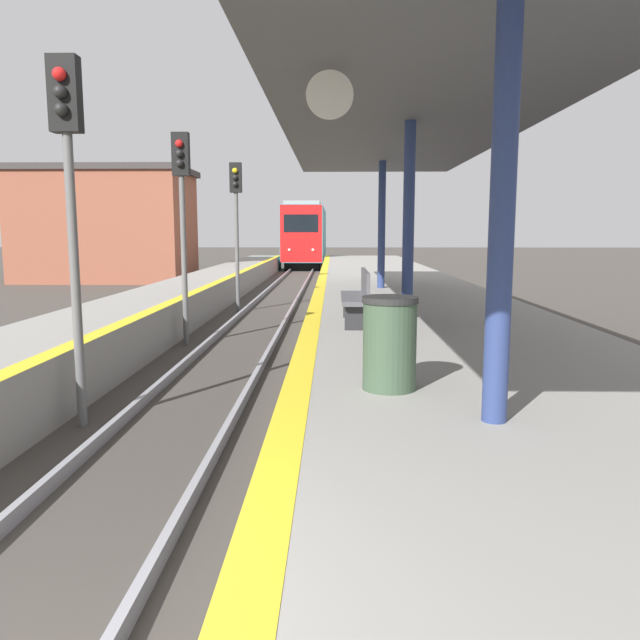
# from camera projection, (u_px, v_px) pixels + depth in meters

# --- Properties ---
(train) EXTENTS (2.70, 17.38, 4.46)m
(train) POSITION_uv_depth(u_px,v_px,m) (307.00, 235.00, 47.49)
(train) COLOR black
(train) RESTS_ON ground
(signal_near) EXTENTS (0.36, 0.31, 4.59)m
(signal_near) POSITION_uv_depth(u_px,v_px,m) (69.00, 173.00, 7.63)
(signal_near) COLOR #595959
(signal_near) RESTS_ON ground
(signal_mid) EXTENTS (0.36, 0.31, 4.59)m
(signal_mid) POSITION_uv_depth(u_px,v_px,m) (182.00, 199.00, 13.41)
(signal_mid) COLOR #595959
(signal_mid) RESTS_ON ground
(signal_far) EXTENTS (0.36, 0.31, 4.59)m
(signal_far) POSITION_uv_depth(u_px,v_px,m) (236.00, 209.00, 19.18)
(signal_far) COLOR #595959
(signal_far) RESTS_ON ground
(station_canopy) EXTENTS (4.67, 18.85, 3.72)m
(station_canopy) POSITION_uv_depth(u_px,v_px,m) (411.00, 117.00, 10.95)
(station_canopy) COLOR navy
(station_canopy) RESTS_ON platform_right
(trash_bin) EXTENTS (0.56, 0.56, 0.94)m
(trash_bin) POSITION_uv_depth(u_px,v_px,m) (390.00, 343.00, 6.23)
(trash_bin) COLOR #384C38
(trash_bin) RESTS_ON platform_right
(bench) EXTENTS (0.44, 1.89, 0.92)m
(bench) POSITION_uv_depth(u_px,v_px,m) (358.00, 295.00, 10.74)
(bench) COLOR #4C4C51
(bench) RESTS_ON platform_right
(station_building) EXTENTS (8.62, 5.37, 5.67)m
(station_building) POSITION_uv_depth(u_px,v_px,m) (106.00, 225.00, 31.67)
(station_building) COLOR brown
(station_building) RESTS_ON ground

